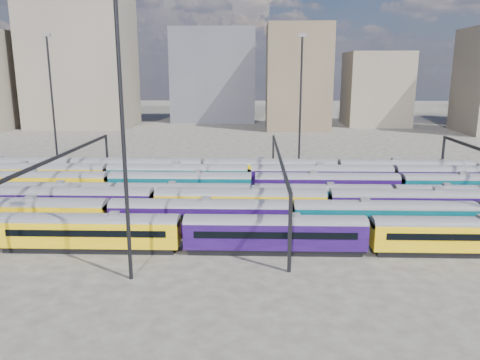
{
  "coord_description": "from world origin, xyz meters",
  "views": [
    {
      "loc": [
        6.45,
        -62.51,
        19.1
      ],
      "look_at": [
        4.45,
        6.4,
        3.0
      ],
      "focal_mm": 35.0,
      "sensor_mm": 36.0,
      "label": 1
    }
  ],
  "objects_px": {
    "rake_0": "(275,230)",
    "rake_1": "(109,213)",
    "rake_2": "(154,201)",
    "mast_2": "(123,131)"
  },
  "relations": [
    {
      "from": "rake_2",
      "to": "mast_2",
      "type": "relative_size",
      "value": 5.18
    },
    {
      "from": "rake_0",
      "to": "mast_2",
      "type": "height_order",
      "value": "mast_2"
    },
    {
      "from": "rake_1",
      "to": "rake_2",
      "type": "bearing_deg",
      "value": 48.89
    },
    {
      "from": "rake_2",
      "to": "mast_2",
      "type": "xyz_separation_m",
      "value": [
        1.25,
        -17.0,
        11.1
      ]
    },
    {
      "from": "rake_1",
      "to": "mast_2",
      "type": "distance_m",
      "value": 17.34
    },
    {
      "from": "rake_0",
      "to": "rake_1",
      "type": "height_order",
      "value": "rake_1"
    },
    {
      "from": "rake_2",
      "to": "mast_2",
      "type": "bearing_deg",
      "value": -85.8
    },
    {
      "from": "rake_1",
      "to": "mast_2",
      "type": "xyz_separation_m",
      "value": [
        5.61,
        -12.0,
        11.2
      ]
    },
    {
      "from": "rake_1",
      "to": "mast_2",
      "type": "bearing_deg",
      "value": -64.94
    },
    {
      "from": "rake_0",
      "to": "rake_1",
      "type": "distance_m",
      "value": 20.05
    }
  ]
}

